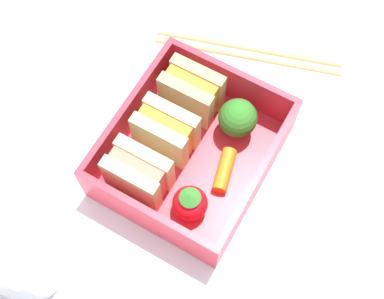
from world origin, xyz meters
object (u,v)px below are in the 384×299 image
at_px(sandwich_center_left, 166,132).
at_px(sandwich_center, 192,92).
at_px(strawberry_far_left, 190,203).
at_px(drinking_glass, 16,257).
at_px(carrot_stick_far_left, 223,173).
at_px(sandwich_left, 139,174).
at_px(folded_napkin, 343,275).
at_px(broccoli_floret, 238,118).
at_px(chopstick_pair, 248,51).

relative_size(sandwich_center_left, sandwich_center, 1.00).
distance_m(sandwich_center, strawberry_far_left, 0.11).
xyz_separation_m(strawberry_far_left, drinking_glass, (-0.11, 0.10, 0.02)).
xyz_separation_m(carrot_stick_far_left, drinking_glass, (-0.16, 0.11, 0.03)).
height_order(sandwich_left, carrot_stick_far_left, sandwich_left).
xyz_separation_m(sandwich_center_left, sandwich_center, (0.05, 0.00, 0.00)).
distance_m(sandwich_left, folded_napkin, 0.20).
xyz_separation_m(sandwich_center_left, broccoli_floret, (0.04, -0.05, -0.00)).
bearing_deg(carrot_stick_far_left, sandwich_left, 125.23).
xyz_separation_m(broccoli_floret, drinking_glass, (-0.21, 0.10, 0.01)).
bearing_deg(sandwich_center_left, drinking_glass, 164.35).
bearing_deg(sandwich_center, folded_napkin, -111.35).
bearing_deg(sandwich_center, sandwich_left, 180.00).
distance_m(sandwich_left, sandwich_center_left, 0.05).
relative_size(sandwich_center, carrot_stick_far_left, 1.32).
height_order(sandwich_center, broccoli_floret, sandwich_center).
bearing_deg(sandwich_center_left, sandwich_center, 0.00).
bearing_deg(carrot_stick_far_left, folded_napkin, -100.86).
height_order(strawberry_far_left, broccoli_floret, broccoli_floret).
bearing_deg(sandwich_center_left, broccoli_floret, -48.69).
bearing_deg(carrot_stick_far_left, strawberry_far_left, 166.57).
height_order(sandwich_left, sandwich_center_left, same).
height_order(chopstick_pair, folded_napkin, chopstick_pair).
distance_m(carrot_stick_far_left, folded_napkin, 0.14).
bearing_deg(sandwich_center_left, folded_napkin, -98.55).
relative_size(sandwich_left, sandwich_center, 1.00).
relative_size(carrot_stick_far_left, drinking_glass, 0.44).
xyz_separation_m(broccoli_floret, chopstick_pair, (0.09, 0.03, -0.03)).
bearing_deg(strawberry_far_left, sandwich_center, 28.89).
height_order(sandwich_center_left, broccoli_floret, sandwich_center_left).
bearing_deg(chopstick_pair, broccoli_floret, -160.24).
relative_size(sandwich_center_left, strawberry_far_left, 1.45).
xyz_separation_m(sandwich_left, chopstick_pair, (0.19, -0.02, -0.03)).
relative_size(strawberry_far_left, carrot_stick_far_left, 0.91).
bearing_deg(folded_napkin, sandwich_left, 95.16).
distance_m(strawberry_far_left, broccoli_floret, 0.09).
bearing_deg(sandwich_center, drinking_glass, 167.80).
distance_m(carrot_stick_far_left, drinking_glass, 0.19).
bearing_deg(drinking_glass, sandwich_center_left, -15.65).
relative_size(strawberry_far_left, broccoli_floret, 0.86).
distance_m(sandwich_left, carrot_stick_far_left, 0.08).
height_order(broccoli_floret, drinking_glass, drinking_glass).
distance_m(sandwich_center_left, sandwich_center, 0.05).
relative_size(sandwich_center_left, carrot_stick_far_left, 1.32).
distance_m(carrot_stick_far_left, broccoli_floret, 0.05).
bearing_deg(drinking_glass, strawberry_far_left, -40.30).
xyz_separation_m(sandwich_left, broccoli_floret, (0.09, -0.05, -0.00)).
xyz_separation_m(sandwich_left, drinking_glass, (-0.11, 0.04, 0.01)).
height_order(carrot_stick_far_left, drinking_glass, drinking_glass).
xyz_separation_m(sandwich_center, chopstick_pair, (0.09, -0.02, -0.03)).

